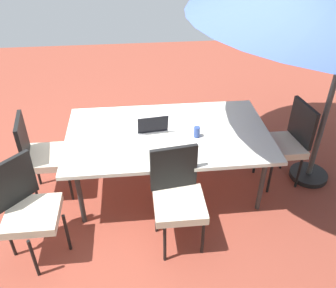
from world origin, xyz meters
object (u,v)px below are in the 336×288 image
(dining_table, at_px, (168,136))
(chair_east, at_px, (41,153))
(chair_north, at_px, (178,195))
(laptop, at_px, (152,127))
(cup, at_px, (197,132))
(chair_northeast, at_px, (27,207))
(chair_west, at_px, (287,140))

(dining_table, bearing_deg, chair_east, -0.39)
(chair_north, xyz_separation_m, laptop, (0.17, -0.85, 0.22))
(cup, bearing_deg, chair_northeast, 23.14)
(chair_north, xyz_separation_m, cup, (-0.28, -0.68, 0.23))
(dining_table, relative_size, chair_west, 2.19)
(chair_northeast, bearing_deg, chair_west, -30.32)
(chair_west, height_order, laptop, chair_west)
(chair_north, bearing_deg, chair_northeast, 172.60)
(dining_table, relative_size, chair_northeast, 2.19)
(cup, bearing_deg, chair_north, 67.46)
(chair_west, relative_size, chair_east, 1.00)
(chair_west, bearing_deg, chair_north, -68.16)
(laptop, relative_size, cup, 2.96)
(chair_northeast, relative_size, chair_east, 1.00)
(chair_northeast, distance_m, chair_east, 0.81)
(chair_west, bearing_deg, chair_northeast, -81.81)
(chair_east, relative_size, cup, 8.41)
(chair_northeast, bearing_deg, dining_table, -15.53)
(chair_east, height_order, laptop, chair_east)
(chair_north, xyz_separation_m, chair_east, (1.35, -0.79, 0.00))
(dining_table, height_order, laptop, laptop)
(chair_north, bearing_deg, laptop, 93.62)
(chair_west, height_order, cup, chair_west)
(chair_northeast, bearing_deg, laptop, -10.07)
(chair_north, relative_size, laptop, 2.84)
(chair_west, bearing_deg, cup, -93.55)
(chair_east, xyz_separation_m, laptop, (-1.18, -0.05, 0.22))
(chair_northeast, xyz_separation_m, cup, (-1.61, -0.69, 0.23))
(chair_northeast, distance_m, cup, 1.77)
(laptop, bearing_deg, cup, 153.53)
(dining_table, xyz_separation_m, chair_north, (-0.01, 0.78, -0.13))
(dining_table, distance_m, chair_north, 0.80)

